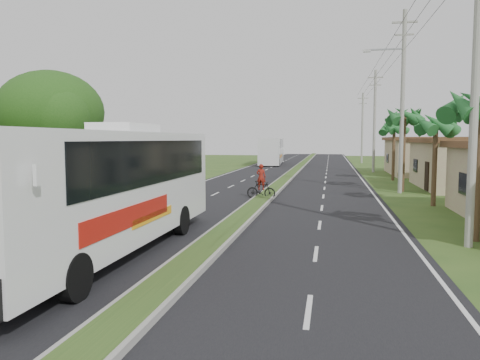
# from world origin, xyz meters

# --- Properties ---
(ground) EXTENTS (180.00, 180.00, 0.00)m
(ground) POSITION_xyz_m (0.00, 0.00, 0.00)
(ground) COLOR #2E4E1C
(ground) RESTS_ON ground
(road_asphalt) EXTENTS (14.00, 160.00, 0.02)m
(road_asphalt) POSITION_xyz_m (0.00, 20.00, 0.01)
(road_asphalt) COLOR black
(road_asphalt) RESTS_ON ground
(median_strip) EXTENTS (1.20, 160.00, 0.18)m
(median_strip) POSITION_xyz_m (0.00, 20.00, 0.10)
(median_strip) COLOR gray
(median_strip) RESTS_ON ground
(lane_edge_left) EXTENTS (0.12, 160.00, 0.01)m
(lane_edge_left) POSITION_xyz_m (-6.70, 20.00, 0.00)
(lane_edge_left) COLOR silver
(lane_edge_left) RESTS_ON ground
(lane_edge_right) EXTENTS (0.12, 160.00, 0.01)m
(lane_edge_right) POSITION_xyz_m (6.70, 20.00, 0.00)
(lane_edge_right) COLOR silver
(lane_edge_right) RESTS_ON ground
(shop_mid) EXTENTS (7.60, 10.60, 3.67)m
(shop_mid) POSITION_xyz_m (14.00, 22.00, 1.86)
(shop_mid) COLOR tan
(shop_mid) RESTS_ON ground
(shop_far) EXTENTS (8.60, 11.60, 3.82)m
(shop_far) POSITION_xyz_m (14.00, 36.00, 1.93)
(shop_far) COLOR tan
(shop_far) RESTS_ON ground
(palm_verge_b) EXTENTS (2.40, 2.40, 5.05)m
(palm_verge_b) POSITION_xyz_m (9.40, 12.00, 4.36)
(palm_verge_b) COLOR #473321
(palm_verge_b) RESTS_ON ground
(palm_verge_c) EXTENTS (2.40, 2.40, 5.85)m
(palm_verge_c) POSITION_xyz_m (8.80, 19.00, 5.12)
(palm_verge_c) COLOR #473321
(palm_verge_c) RESTS_ON ground
(palm_verge_d) EXTENTS (2.40, 2.40, 5.25)m
(palm_verge_d) POSITION_xyz_m (9.30, 28.00, 4.55)
(palm_verge_d) COLOR #473321
(palm_verge_d) RESTS_ON ground
(shade_tree) EXTENTS (6.30, 6.00, 7.54)m
(shade_tree) POSITION_xyz_m (-12.11, 10.02, 5.03)
(shade_tree) COLOR #473321
(shade_tree) RESTS_ON ground
(utility_pole_a) EXTENTS (1.60, 0.28, 11.00)m
(utility_pole_a) POSITION_xyz_m (8.50, 2.00, 5.67)
(utility_pole_a) COLOR gray
(utility_pole_a) RESTS_ON ground
(utility_pole_b) EXTENTS (3.20, 0.28, 12.00)m
(utility_pole_b) POSITION_xyz_m (8.47, 18.00, 6.26)
(utility_pole_b) COLOR gray
(utility_pole_b) RESTS_ON ground
(utility_pole_c) EXTENTS (1.60, 0.28, 11.00)m
(utility_pole_c) POSITION_xyz_m (8.50, 38.00, 5.67)
(utility_pole_c) COLOR gray
(utility_pole_c) RESTS_ON ground
(utility_pole_d) EXTENTS (1.60, 0.28, 10.50)m
(utility_pole_d) POSITION_xyz_m (8.50, 58.00, 5.42)
(utility_pole_d) COLOR gray
(utility_pole_d) RESTS_ON ground
(coach_bus_main) EXTENTS (2.79, 12.78, 4.13)m
(coach_bus_main) POSITION_xyz_m (-2.81, -1.27, 2.27)
(coach_bus_main) COLOR white
(coach_bus_main) RESTS_ON ground
(coach_bus_far) EXTENTS (3.52, 12.99, 3.74)m
(coach_bus_far) POSITION_xyz_m (-4.37, 51.87, 2.12)
(coach_bus_far) COLOR silver
(coach_bus_far) RESTS_ON ground
(motorcyclist) EXTENTS (1.83, 0.73, 2.12)m
(motorcyclist) POSITION_xyz_m (-0.19, 13.19, 0.75)
(motorcyclist) COLOR black
(motorcyclist) RESTS_ON ground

